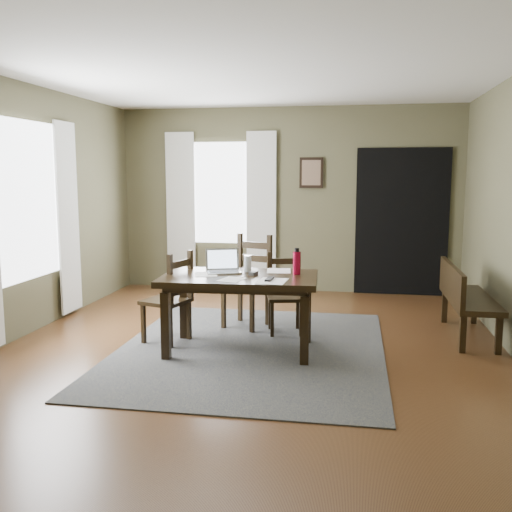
% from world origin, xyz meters
% --- Properties ---
extents(ground, '(5.00, 6.00, 0.01)m').
position_xyz_m(ground, '(0.00, 0.00, -0.01)').
color(ground, '#492C16').
extents(room_shell, '(5.02, 6.02, 2.71)m').
position_xyz_m(room_shell, '(0.00, 0.00, 1.80)').
color(room_shell, brown).
rests_on(room_shell, ground).
extents(rug, '(2.60, 3.20, 0.01)m').
position_xyz_m(rug, '(0.00, 0.00, 0.01)').
color(rug, '#363636').
rests_on(rug, ground).
extents(dining_table, '(1.54, 0.97, 0.75)m').
position_xyz_m(dining_table, '(-0.10, -0.06, 0.67)').
color(dining_table, black).
rests_on(dining_table, rug).
extents(chair_end, '(0.52, 0.52, 0.94)m').
position_xyz_m(chair_end, '(-0.86, 0.09, 0.47)').
color(chair_end, black).
rests_on(chair_end, rug).
extents(chair_back_left, '(0.58, 0.58, 1.04)m').
position_xyz_m(chair_back_left, '(-0.19, 0.88, 0.51)').
color(chair_back_left, black).
rests_on(chair_back_left, rug).
extents(chair_back_right, '(0.45, 0.46, 0.87)m').
position_xyz_m(chair_back_right, '(0.25, 0.69, 0.43)').
color(chair_back_right, black).
rests_on(chair_back_right, rug).
extents(bench, '(0.44, 1.37, 0.77)m').
position_xyz_m(bench, '(2.15, 0.85, 0.46)').
color(bench, black).
rests_on(bench, ground).
extents(laptop, '(0.41, 0.36, 0.23)m').
position_xyz_m(laptop, '(-0.30, 0.11, 0.82)').
color(laptop, '#B7B7BC').
rests_on(laptop, dining_table).
extents(computer_mouse, '(0.09, 0.12, 0.03)m').
position_xyz_m(computer_mouse, '(0.03, -0.02, 0.78)').
color(computer_mouse, '#3F3F42').
rests_on(computer_mouse, dining_table).
extents(tv_remote, '(0.06, 0.20, 0.02)m').
position_xyz_m(tv_remote, '(0.22, -0.26, 0.77)').
color(tv_remote, black).
rests_on(tv_remote, dining_table).
extents(drinking_glass, '(0.09, 0.09, 0.16)m').
position_xyz_m(drinking_glass, '(-0.06, 0.16, 0.84)').
color(drinking_glass, silver).
rests_on(drinking_glass, dining_table).
extents(water_bottle, '(0.08, 0.08, 0.26)m').
position_xyz_m(water_bottle, '(0.44, 0.09, 0.88)').
color(water_bottle, '#A70C2E').
rests_on(water_bottle, dining_table).
extents(paper_a, '(0.28, 0.32, 0.00)m').
position_xyz_m(paper_a, '(-0.43, -0.06, 0.76)').
color(paper_a, white).
rests_on(paper_a, dining_table).
extents(paper_b, '(0.27, 0.34, 0.00)m').
position_xyz_m(paper_b, '(0.26, -0.31, 0.76)').
color(paper_b, white).
rests_on(paper_b, dining_table).
extents(paper_c, '(0.27, 0.33, 0.00)m').
position_xyz_m(paper_c, '(0.24, 0.26, 0.76)').
color(paper_c, white).
rests_on(paper_c, dining_table).
extents(paper_e, '(0.26, 0.31, 0.00)m').
position_xyz_m(paper_e, '(-0.12, -0.30, 0.76)').
color(paper_e, white).
rests_on(paper_e, dining_table).
extents(window_left, '(0.01, 1.30, 1.70)m').
position_xyz_m(window_left, '(-2.47, 0.20, 1.45)').
color(window_left, white).
rests_on(window_left, ground).
extents(window_back, '(1.00, 0.01, 1.50)m').
position_xyz_m(window_back, '(-1.00, 2.97, 1.45)').
color(window_back, white).
rests_on(window_back, ground).
extents(curtain_left_far, '(0.03, 0.48, 2.30)m').
position_xyz_m(curtain_left_far, '(-2.44, 1.02, 1.20)').
color(curtain_left_far, silver).
rests_on(curtain_left_far, ground).
extents(curtain_back_left, '(0.44, 0.03, 2.30)m').
position_xyz_m(curtain_back_left, '(-1.62, 2.94, 1.20)').
color(curtain_back_left, silver).
rests_on(curtain_back_left, ground).
extents(curtain_back_right, '(0.44, 0.03, 2.30)m').
position_xyz_m(curtain_back_right, '(-0.38, 2.94, 1.20)').
color(curtain_back_right, silver).
rests_on(curtain_back_right, ground).
extents(framed_picture, '(0.34, 0.03, 0.44)m').
position_xyz_m(framed_picture, '(0.35, 2.97, 1.75)').
color(framed_picture, black).
rests_on(framed_picture, ground).
extents(doorway_back, '(1.30, 0.03, 2.10)m').
position_xyz_m(doorway_back, '(1.65, 2.97, 1.05)').
color(doorway_back, black).
rests_on(doorway_back, ground).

